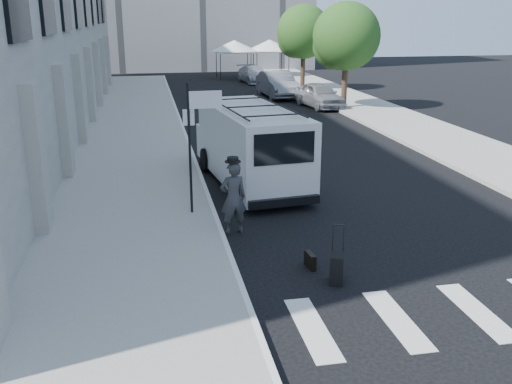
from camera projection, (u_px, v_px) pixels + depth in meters
name	position (u px, v px, depth m)	size (l,w,h in m)	color
ground	(317.00, 257.00, 13.07)	(120.00, 120.00, 0.00)	black
sidewalk_left	(135.00, 129.00, 27.27)	(4.50, 48.00, 0.15)	gray
sidewalk_right	(366.00, 108.00, 33.41)	(4.00, 56.00, 0.15)	gray
sign_pole	(198.00, 121.00, 14.85)	(1.03, 0.07, 3.50)	black
tree_near	(344.00, 39.00, 32.12)	(3.80, 3.83, 6.03)	black
tree_far	(302.00, 34.00, 40.56)	(3.80, 3.83, 6.03)	black
tent_left	(234.00, 46.00, 48.59)	(4.00, 4.00, 3.20)	black
tent_right	(270.00, 45.00, 49.64)	(4.00, 4.00, 3.20)	black
businessman	(233.00, 198.00, 14.21)	(0.68, 0.44, 1.86)	#323334
briefcase	(310.00, 260.00, 12.45)	(0.12, 0.44, 0.34)	black
suitcase	(337.00, 268.00, 11.71)	(0.41, 0.50, 1.21)	black
cargo_van	(250.00, 145.00, 18.42)	(2.93, 6.83, 2.48)	silver
parked_car_a	(320.00, 95.00, 33.71)	(1.74, 4.32, 1.47)	gray
parked_car_b	(278.00, 84.00, 37.85)	(1.79, 5.14, 1.69)	slate
parked_car_c	(254.00, 74.00, 45.87)	(1.87, 4.59, 1.33)	#AAAEB3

